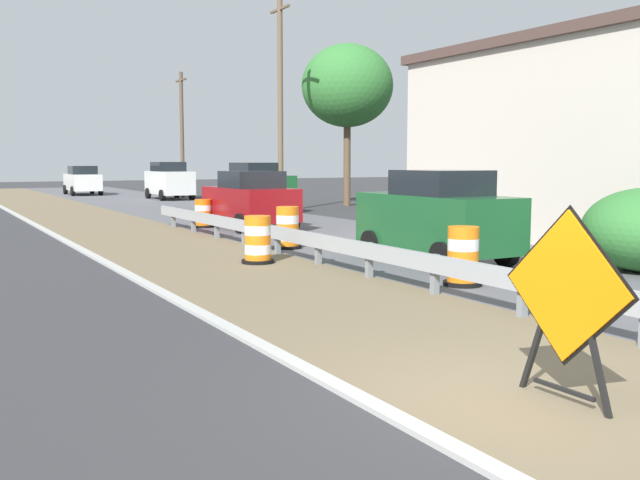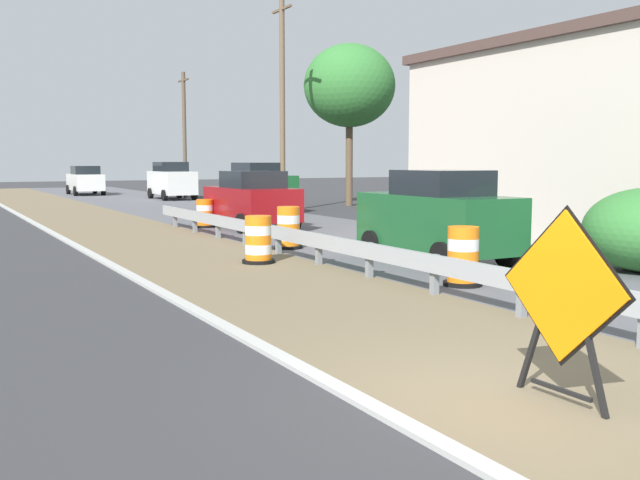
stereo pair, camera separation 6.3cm
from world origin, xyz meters
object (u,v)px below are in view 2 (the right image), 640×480
Objects in this scene: traffic_barrel_nearest at (463,259)px; car_trailing_far_lane at (252,200)px; utility_pole_far at (184,133)px; car_mid_far_lane at (258,187)px; traffic_barrel_mid at (288,230)px; traffic_barrel_close at (258,242)px; utility_pole_mid at (282,103)px; traffic_barrel_far at (205,215)px; warning_sign_diamond at (563,295)px; car_lead_near_lane at (85,180)px; car_trailing_near_lane at (172,181)px; car_lead_far_lane at (437,216)px.

traffic_barrel_nearest is 0.27× the size of car_trailing_far_lane.
car_mid_far_lane is at bearing -94.27° from utility_pole_far.
traffic_barrel_mid is 0.27× the size of car_trailing_far_lane.
utility_pole_mid is (7.76, 14.60, 4.40)m from traffic_barrel_close.
traffic_barrel_close is at bearing -117.99° from utility_pole_mid.
car_trailing_far_lane reaches higher than traffic_barrel_far.
traffic_barrel_far is (3.32, 18.92, -0.60)m from warning_sign_diamond.
car_trailing_near_lane is (3.40, -8.35, 0.13)m from car_lead_near_lane.
car_trailing_far_lane is 21.87m from utility_pole_far.
traffic_barrel_far is 0.22× the size of car_lead_near_lane.
utility_pole_far is at bearing 73.34° from traffic_barrel_far.
traffic_barrel_nearest is 0.99× the size of traffic_barrel_mid.
traffic_barrel_far is at bearing 77.53° from traffic_barrel_close.
traffic_barrel_nearest is at bearing -106.51° from utility_pole_mid.
car_lead_near_lane is at bearing 88.43° from traffic_barrel_nearest.
warning_sign_diamond is at bearing -110.31° from utility_pole_mid.
car_trailing_far_lane is at bearing -9.57° from car_trailing_near_lane.
utility_pole_mid is (5.95, 12.49, 4.39)m from traffic_barrel_mid.
traffic_barrel_nearest is 0.25× the size of car_lead_near_lane.
car_mid_far_lane is (8.28, 25.52, 0.07)m from warning_sign_diamond.
car_lead_far_lane is 17.32m from utility_pole_mid.
car_lead_near_lane is at bearing 1.95° from car_lead_far_lane.
car_lead_far_lane is 9.47m from car_trailing_far_lane.
warning_sign_diamond is 26.53m from utility_pole_mid.
traffic_barrel_close is 0.23× the size of car_mid_far_lane.
warning_sign_diamond is 1.95× the size of traffic_barrel_far.
car_trailing_near_lane reaches higher than traffic_barrel_close.
traffic_barrel_nearest is 0.26× the size of car_lead_far_lane.
utility_pole_far is at bearing 137.20° from car_trailing_near_lane.
car_lead_far_lane is (4.99, 8.23, 0.01)m from warning_sign_diamond.
traffic_barrel_mid is (3.16, 12.13, -0.54)m from warning_sign_diamond.
car_mid_far_lane reaches higher than car_trailing_far_lane.
traffic_barrel_nearest is at bearing -87.62° from traffic_barrel_mid.
car_lead_near_lane is at bearing -170.14° from car_mid_far_lane.
traffic_barrel_mid is at bearing -91.33° from traffic_barrel_far.
car_trailing_far_lane is at bearing -102.62° from utility_pole_far.
utility_pole_mid is 1.22× the size of utility_pole_far.
traffic_barrel_far is 0.20× the size of car_mid_far_lane.
traffic_barrel_close is 4.10m from car_lead_far_lane.
warning_sign_diamond reaches higher than traffic_barrel_far.
car_lead_far_lane is (-2.95, -29.16, -0.07)m from car_trailing_near_lane.
car_trailing_near_lane is (4.62, 18.47, 0.68)m from traffic_barrel_far.
utility_pole_far reaches higher than warning_sign_diamond.
car_lead_far_lane is (1.68, -10.69, 0.61)m from traffic_barrel_far.
traffic_barrel_nearest reaches higher than traffic_barrel_close.
traffic_barrel_close is at bearing -13.32° from car_trailing_near_lane.
car_trailing_far_lane is (3.19, 7.67, 0.50)m from traffic_barrel_close.
traffic_barrel_far is 8.28m from car_mid_far_lane.
car_lead_far_lane is (1.56, 2.75, 0.55)m from traffic_barrel_nearest.
car_lead_far_lane is (1.83, -3.90, 0.54)m from traffic_barrel_mid.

